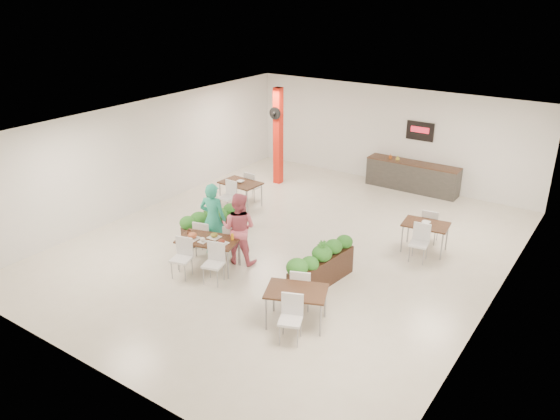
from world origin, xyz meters
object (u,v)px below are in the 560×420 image
at_px(main_table, 208,243).
at_px(diner_man, 213,219).
at_px(side_table_a, 241,186).
at_px(side_table_c, 296,296).
at_px(service_counter, 412,176).
at_px(side_table_b, 426,228).
at_px(diner_woman, 239,228).
at_px(planter_right, 322,266).
at_px(red_column, 278,135).
at_px(planter_left, 210,223).

bearing_deg(main_table, diner_man, 120.81).
distance_m(main_table, side_table_a, 3.95).
height_order(main_table, side_table_a, same).
bearing_deg(side_table_c, service_counter, 74.39).
bearing_deg(side_table_b, diner_man, -151.57).
relative_size(diner_woman, planter_right, 0.84).
distance_m(red_column, planter_left, 4.92).
distance_m(red_column, service_counter, 4.56).
bearing_deg(service_counter, diner_woman, -102.32).
relative_size(main_table, side_table_b, 1.14).
bearing_deg(side_table_b, service_counter, 108.48).
relative_size(diner_woman, side_table_a, 1.08).
relative_size(diner_man, side_table_b, 1.11).
bearing_deg(diner_man, diner_woman, 164.61).
xyz_separation_m(red_column, planter_left, (1.06, -4.67, -1.16)).
xyz_separation_m(diner_woman, side_table_b, (3.47, 3.06, -0.26)).
distance_m(service_counter, side_table_a, 5.64).
height_order(planter_right, side_table_c, planter_right).
relative_size(main_table, diner_woman, 1.07).
height_order(service_counter, diner_woman, service_counter).
xyz_separation_m(planter_right, side_table_b, (1.26, 2.95, 0.11)).
height_order(side_table_a, side_table_c, same).
bearing_deg(planter_right, side_table_c, -78.18).
bearing_deg(diner_woman, diner_man, -15.39).
height_order(main_table, side_table_c, same).
bearing_deg(side_table_b, red_column, 152.90).
height_order(red_column, planter_right, red_column).
distance_m(diner_woman, side_table_b, 4.64).
bearing_deg(planter_left, planter_right, -6.79).
distance_m(main_table, diner_woman, 0.81).
distance_m(diner_man, side_table_c, 3.64).
relative_size(main_table, planter_left, 1.13).
distance_m(red_column, planter_right, 7.01).
bearing_deg(side_table_c, side_table_a, 115.66).
relative_size(diner_man, planter_left, 1.11).
bearing_deg(side_table_a, service_counter, 51.03).
bearing_deg(red_column, service_counter, 25.00).
bearing_deg(service_counter, planter_right, -84.48).
height_order(diner_woman, planter_left, diner_woman).
bearing_deg(service_counter, side_table_b, -64.32).
xyz_separation_m(diner_woman, side_table_c, (2.54, -1.42, -0.26)).
height_order(diner_woman, planter_right, diner_woman).
distance_m(diner_man, side_table_a, 3.20).
bearing_deg(side_table_b, planter_right, -120.23).
height_order(service_counter, diner_man, service_counter).
distance_m(diner_man, diner_woman, 0.80).
bearing_deg(side_table_c, planter_right, 79.55).
bearing_deg(service_counter, diner_man, -108.35).
height_order(red_column, main_table, red_column).
bearing_deg(planter_left, red_column, 102.78).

